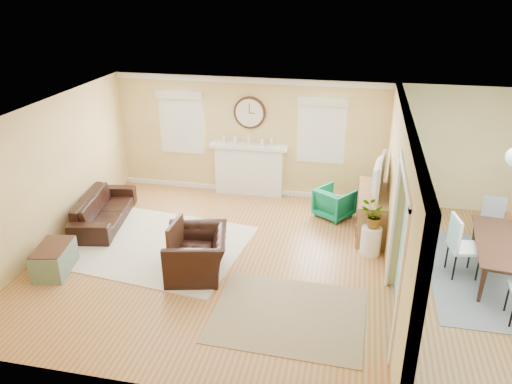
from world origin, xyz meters
TOP-DOWN VIEW (x-y plane):
  - floor at (0.00, 0.00)m, footprint 9.00×9.00m
  - wall_back at (0.00, 3.00)m, footprint 9.00×0.02m
  - wall_front at (0.00, -3.00)m, footprint 9.00×0.02m
  - wall_left at (-4.50, 0.00)m, footprint 0.02×6.00m
  - ceiling at (0.00, 0.00)m, footprint 9.00×6.00m
  - partition at (1.51, 0.28)m, footprint 0.17×6.00m
  - fireplace at (-1.50, 2.88)m, footprint 1.70×0.30m
  - wall_clock at (-1.50, 2.97)m, footprint 0.70×0.07m
  - window_left at (-3.05, 2.95)m, footprint 1.05×0.13m
  - window_right at (0.05, 2.95)m, footprint 1.05×0.13m
  - rug_cream at (-2.53, 0.21)m, footprint 3.18×2.84m
  - rug_jute at (0.02, -1.30)m, footprint 2.24×1.85m
  - rug_grey at (3.34, 0.38)m, footprint 2.38×2.98m
  - sofa at (-4.00, 0.87)m, footprint 1.11×2.10m
  - eames_chair at (-1.63, -0.49)m, footprint 1.22×1.32m
  - green_chair at (0.45, 2.11)m, footprint 0.92×0.92m
  - trunk at (-3.95, -0.95)m, footprint 0.65×0.90m
  - credenza at (1.17, 1.65)m, footprint 0.54×1.59m
  - tv at (1.16, 1.65)m, footprint 0.28×1.18m
  - garden_stool at (1.17, 0.72)m, footprint 0.35×0.35m
  - potted_plant at (1.17, 0.72)m, footprint 0.47×0.43m
  - dining_table at (3.34, 0.38)m, footprint 1.23×1.95m
  - dining_chair_n at (3.32, 1.56)m, footprint 0.43×0.43m
  - dining_chair_w at (2.64, 0.35)m, footprint 0.54×0.54m

SIDE VIEW (x-z plane):
  - floor at x=0.00m, z-range 0.00..0.00m
  - rug_grey at x=3.34m, z-range 0.00..0.01m
  - rug_jute at x=0.02m, z-range 0.00..0.01m
  - rug_cream at x=-2.53m, z-range 0.00..0.02m
  - trunk at x=-3.95m, z-range 0.00..0.48m
  - garden_stool at x=1.17m, z-range 0.00..0.52m
  - sofa at x=-4.00m, z-range 0.00..0.58m
  - green_chair at x=0.45m, z-range 0.00..0.61m
  - dining_table at x=3.34m, z-range 0.00..0.65m
  - eames_chair at x=-1.63m, z-range 0.00..0.73m
  - credenza at x=1.17m, z-range 0.00..0.80m
  - dining_chair_n at x=3.32m, z-range 0.08..0.96m
  - fireplace at x=-1.50m, z-range 0.01..1.18m
  - dining_chair_w at x=2.64m, z-range 0.09..1.14m
  - potted_plant at x=1.17m, z-range 0.52..0.98m
  - tv at x=1.16m, z-range 0.80..1.47m
  - wall_back at x=0.00m, z-range 0.00..2.60m
  - wall_front at x=0.00m, z-range 0.00..2.60m
  - wall_left at x=-4.50m, z-range 0.00..2.60m
  - partition at x=1.51m, z-range 0.06..2.66m
  - window_left at x=-3.05m, z-range 0.95..2.37m
  - window_right at x=0.05m, z-range 0.95..2.37m
  - wall_clock at x=-1.50m, z-range 1.50..2.20m
  - ceiling at x=0.00m, z-range 2.59..2.61m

